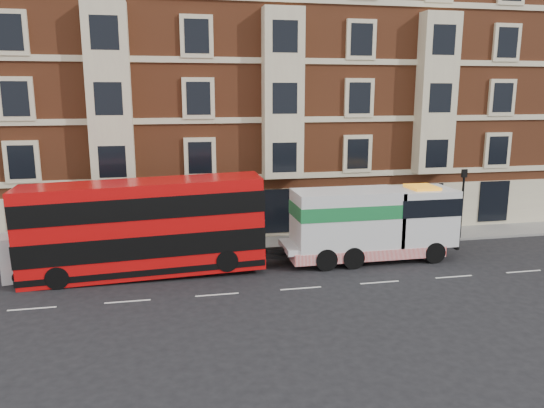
{
  "coord_description": "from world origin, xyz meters",
  "views": [
    {
      "loc": [
        -6.16,
        -23.08,
        9.18
      ],
      "look_at": [
        -0.58,
        4.0,
        3.31
      ],
      "focal_mm": 35.0,
      "sensor_mm": 36.0,
      "label": 1
    }
  ],
  "objects_px": {
    "box_van": "(47,253)",
    "pedestrian": "(130,242)",
    "double_decker_bus": "(144,226)",
    "tow_truck": "(369,223)"
  },
  "relations": [
    {
      "from": "double_decker_bus",
      "to": "box_van",
      "type": "xyz_separation_m",
      "value": [
        -4.91,
        1.09,
        -1.46
      ]
    },
    {
      "from": "pedestrian",
      "to": "tow_truck",
      "type": "bearing_deg",
      "value": -10.18
    },
    {
      "from": "pedestrian",
      "to": "box_van",
      "type": "bearing_deg",
      "value": -157.49
    },
    {
      "from": "double_decker_bus",
      "to": "box_van",
      "type": "bearing_deg",
      "value": 167.44
    },
    {
      "from": "box_van",
      "to": "double_decker_bus",
      "type": "bearing_deg",
      "value": -27.91
    },
    {
      "from": "double_decker_bus",
      "to": "tow_truck",
      "type": "distance_m",
      "value": 12.07
    },
    {
      "from": "double_decker_bus",
      "to": "pedestrian",
      "type": "distance_m",
      "value": 3.19
    },
    {
      "from": "box_van",
      "to": "pedestrian",
      "type": "bearing_deg",
      "value": 5.75
    },
    {
      "from": "double_decker_bus",
      "to": "box_van",
      "type": "height_order",
      "value": "double_decker_bus"
    },
    {
      "from": "double_decker_bus",
      "to": "pedestrian",
      "type": "xyz_separation_m",
      "value": [
        -0.87,
        2.65,
        -1.55
      ]
    }
  ]
}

